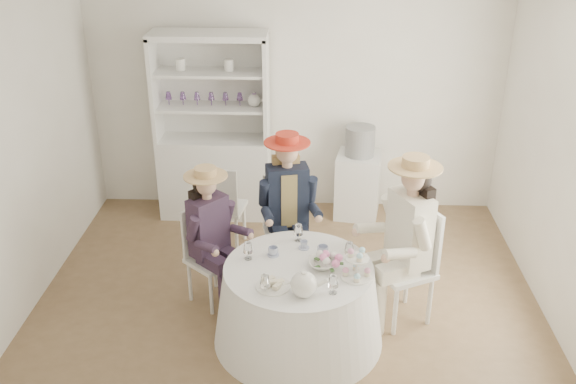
{
  "coord_description": "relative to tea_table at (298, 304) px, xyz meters",
  "views": [
    {
      "loc": [
        0.2,
        -4.77,
        3.4
      ],
      "look_at": [
        0.0,
        0.1,
        1.05
      ],
      "focal_mm": 40.0,
      "sensor_mm": 36.0,
      "label": 1
    }
  ],
  "objects": [
    {
      "name": "guest_mid",
      "position": [
        -0.13,
        0.91,
        0.48
      ],
      "size": [
        0.54,
        0.58,
        1.45
      ],
      "rotation": [
        0.0,
        0.0,
        0.21
      ],
      "color": "silver",
      "rests_on": "ground"
    },
    {
      "name": "cupcake_stand",
      "position": [
        0.44,
        -0.11,
        0.43
      ],
      "size": [
        0.25,
        0.25,
        0.23
      ],
      "rotation": [
        0.0,
        0.0,
        -0.29
      ],
      "color": "white",
      "rests_on": "tea_table"
    },
    {
      "name": "side_table",
      "position": [
        0.6,
        2.23,
        0.03
      ],
      "size": [
        0.54,
        0.54,
        0.73
      ],
      "primitive_type": "cube",
      "rotation": [
        0.0,
        0.0,
        -0.16
      ],
      "color": "silver",
      "rests_on": "ground"
    },
    {
      "name": "guest_right",
      "position": [
        0.87,
        0.3,
        0.51
      ],
      "size": [
        0.64,
        0.58,
        1.51
      ],
      "rotation": [
        0.0,
        0.0,
        -1.1
      ],
      "color": "silver",
      "rests_on": "ground"
    },
    {
      "name": "guest_left",
      "position": [
        -0.77,
        0.5,
        0.39
      ],
      "size": [
        0.55,
        0.54,
        1.3
      ],
      "rotation": [
        0.0,
        0.0,
        0.85
      ],
      "color": "silver",
      "rests_on": "ground"
    },
    {
      "name": "wall_back",
      "position": [
        -0.11,
        2.5,
        1.01
      ],
      "size": [
        4.5,
        0.0,
        4.5
      ],
      "primitive_type": "plane",
      "rotation": [
        1.57,
        0.0,
        0.0
      ],
      "color": "white",
      "rests_on": "ground"
    },
    {
      "name": "sandwich_plate",
      "position": [
        -0.18,
        -0.27,
        0.36
      ],
      "size": [
        0.26,
        0.26,
        0.06
      ],
      "rotation": [
        0.0,
        0.0,
        0.25
      ],
      "color": "white",
      "rests_on": "tea_table"
    },
    {
      "name": "hutch",
      "position": [
        -0.99,
        2.22,
        0.39
      ],
      "size": [
        1.35,
        0.81,
        2.05
      ],
      "rotation": [
        0.0,
        0.0,
        -0.31
      ],
      "color": "silver",
      "rests_on": "ground"
    },
    {
      "name": "flower_arrangement",
      "position": [
        0.23,
        0.0,
        0.43
      ],
      "size": [
        0.17,
        0.17,
        0.06
      ],
      "rotation": [
        0.0,
        0.0,
        -0.33
      ],
      "color": "pink",
      "rests_on": "tea_table"
    },
    {
      "name": "wall_right",
      "position": [
        2.14,
        0.5,
        1.01
      ],
      "size": [
        0.0,
        4.5,
        4.5
      ],
      "primitive_type": "plane",
      "rotation": [
        1.57,
        0.0,
        -1.57
      ],
      "color": "white",
      "rests_on": "ground"
    },
    {
      "name": "teacup_c",
      "position": [
        0.19,
        0.2,
        0.38
      ],
      "size": [
        0.11,
        0.11,
        0.07
      ],
      "primitive_type": "imported",
      "rotation": [
        0.0,
        0.0,
        0.24
      ],
      "color": "white",
      "rests_on": "tea_table"
    },
    {
      "name": "tea_table",
      "position": [
        0.0,
        0.0,
        0.0
      ],
      "size": [
        1.39,
        1.39,
        0.68
      ],
      "rotation": [
        0.0,
        0.0,
        -0.18
      ],
      "color": "white",
      "rests_on": "ground"
    },
    {
      "name": "teacup_a",
      "position": [
        -0.21,
        0.17,
        0.38
      ],
      "size": [
        0.1,
        0.1,
        0.07
      ],
      "primitive_type": "imported",
      "rotation": [
        0.0,
        0.0,
        0.29
      ],
      "color": "white",
      "rests_on": "tea_table"
    },
    {
      "name": "spare_chair",
      "position": [
        -0.8,
        1.42,
        0.16
      ],
      "size": [
        0.44,
        0.44,
        0.93
      ],
      "rotation": [
        0.0,
        0.0,
        2.99
      ],
      "color": "silver",
      "rests_on": "ground"
    },
    {
      "name": "teacup_b",
      "position": [
        0.03,
        0.3,
        0.37
      ],
      "size": [
        0.07,
        0.07,
        0.06
      ],
      "primitive_type": "imported",
      "rotation": [
        0.0,
        0.0,
        -0.1
      ],
      "color": "white",
      "rests_on": "tea_table"
    },
    {
      "name": "flower_bowl",
      "position": [
        0.19,
        0.01,
        0.37
      ],
      "size": [
        0.26,
        0.26,
        0.06
      ],
      "primitive_type": "imported",
      "rotation": [
        0.0,
        0.0,
        0.13
      ],
      "color": "white",
      "rests_on": "tea_table"
    },
    {
      "name": "table_teapot",
      "position": [
        0.05,
        -0.37,
        0.43
      ],
      "size": [
        0.28,
        0.2,
        0.21
      ],
      "rotation": [
        0.0,
        0.0,
        0.22
      ],
      "color": "white",
      "rests_on": "tea_table"
    },
    {
      "name": "wall_front",
      "position": [
        -0.11,
        -1.5,
        1.01
      ],
      "size": [
        4.5,
        0.0,
        4.5
      ],
      "primitive_type": "plane",
      "rotation": [
        -1.57,
        0.0,
        0.0
      ],
      "color": "white",
      "rests_on": "ground"
    },
    {
      "name": "stemware_set",
      "position": [
        0.0,
        -0.0,
        0.42
      ],
      "size": [
        0.89,
        0.86,
        0.15
      ],
      "color": "white",
      "rests_on": "tea_table"
    },
    {
      "name": "ground",
      "position": [
        -0.11,
        0.5,
        -0.34
      ],
      "size": [
        4.5,
        4.5,
        0.0
      ],
      "primitive_type": "plane",
      "color": "brown",
      "rests_on": "ground"
    },
    {
      "name": "wall_left",
      "position": [
        -2.36,
        0.5,
        1.01
      ],
      "size": [
        0.0,
        4.5,
        4.5
      ],
      "primitive_type": "plane",
      "rotation": [
        1.57,
        0.0,
        1.57
      ],
      "color": "white",
      "rests_on": "ground"
    },
    {
      "name": "hatbox",
      "position": [
        0.6,
        2.23,
        0.55
      ],
      "size": [
        0.37,
        0.37,
        0.32
      ],
      "primitive_type": "cylinder",
      "rotation": [
        0.0,
        0.0,
        -0.16
      ],
      "color": "black",
      "rests_on": "side_table"
    }
  ]
}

